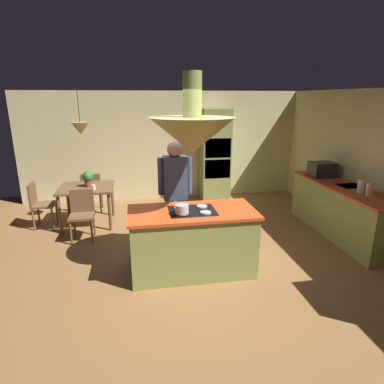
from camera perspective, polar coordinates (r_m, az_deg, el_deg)
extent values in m
plane|color=olive|center=(4.97, -0.36, -12.50)|extent=(8.16, 8.16, 0.00)
cube|color=beige|center=(7.86, -4.53, 8.12)|extent=(6.80, 0.10, 2.55)
cube|color=beige|center=(6.24, 29.91, 3.81)|extent=(0.10, 7.20, 2.55)
cube|color=#8C934C|center=(4.60, 0.04, -8.92)|extent=(1.69, 0.79, 0.87)
cube|color=#D14C1E|center=(4.42, 0.04, -3.57)|extent=(1.75, 0.85, 0.04)
cube|color=black|center=(4.41, 0.04, -3.39)|extent=(0.64, 0.52, 0.01)
cylinder|color=#B2B2B7|center=(4.27, -1.79, -3.90)|extent=(0.15, 0.15, 0.02)
cylinder|color=#B2B2B7|center=(4.32, 2.43, -3.65)|extent=(0.15, 0.15, 0.02)
cylinder|color=#B2B2B7|center=(4.51, -2.25, -2.77)|extent=(0.15, 0.15, 0.02)
cylinder|color=#B2B2B7|center=(4.56, 1.75, -2.55)|extent=(0.15, 0.15, 0.02)
cube|color=#8C934C|center=(6.35, 24.86, -3.19)|extent=(0.62, 2.44, 0.87)
cube|color=#D14C1E|center=(6.23, 25.35, 0.77)|extent=(0.66, 2.48, 0.04)
cube|color=#B2B2B7|center=(6.33, 26.44, 0.30)|extent=(0.48, 0.36, 0.16)
cube|color=#8C934C|center=(7.68, 4.04, 6.47)|extent=(0.66, 0.62, 2.16)
cube|color=black|center=(7.36, 4.61, 7.76)|extent=(0.60, 0.04, 0.44)
cube|color=black|center=(7.45, 4.53, 4.10)|extent=(0.60, 0.04, 0.44)
cube|color=brown|center=(6.49, -18.21, 0.73)|extent=(1.00, 0.92, 0.04)
cylinder|color=brown|center=(6.31, -22.37, -3.77)|extent=(0.06, 0.06, 0.72)
cylinder|color=brown|center=(6.17, -14.34, -3.47)|extent=(0.06, 0.06, 0.72)
cylinder|color=brown|center=(7.05, -21.04, -1.55)|extent=(0.06, 0.06, 0.72)
cylinder|color=brown|center=(6.93, -13.88, -1.23)|extent=(0.06, 0.06, 0.72)
cylinder|color=tan|center=(5.20, -3.88, -5.84)|extent=(0.14, 0.14, 0.87)
cylinder|color=tan|center=(5.22, -1.91, -5.73)|extent=(0.14, 0.14, 0.87)
cube|color=#3F4C66|center=(4.97, -3.02, 2.50)|extent=(0.36, 0.22, 0.67)
cylinder|color=#3F4C66|center=(4.94, -5.56, 2.77)|extent=(0.09, 0.09, 0.57)
cylinder|color=#3F4C66|center=(4.99, -0.51, 2.98)|extent=(0.09, 0.09, 0.57)
sphere|color=tan|center=(4.88, -3.10, 7.56)|extent=(0.24, 0.24, 0.24)
cone|color=#8C934C|center=(4.18, 0.04, 10.02)|extent=(1.10, 1.10, 0.45)
cylinder|color=#8C934C|center=(4.15, 0.04, 16.89)|extent=(0.24, 0.24, 0.55)
cone|color=#E0B266|center=(6.30, -19.13, 10.59)|extent=(0.32, 0.32, 0.22)
cylinder|color=black|center=(6.27, -19.49, 14.31)|extent=(0.01, 0.01, 0.60)
cube|color=brown|center=(5.86, -18.96, -4.09)|extent=(0.40, 0.40, 0.04)
cube|color=brown|center=(5.96, -18.90, -1.50)|extent=(0.40, 0.04, 0.42)
cylinder|color=brown|center=(5.82, -20.66, -6.80)|extent=(0.04, 0.04, 0.43)
cylinder|color=brown|center=(5.76, -17.32, -6.71)|extent=(0.04, 0.04, 0.43)
cylinder|color=brown|center=(6.12, -20.10, -5.57)|extent=(0.04, 0.04, 0.43)
cylinder|color=brown|center=(6.07, -16.94, -5.46)|extent=(0.04, 0.04, 0.43)
cube|color=brown|center=(7.29, -17.20, 0.06)|extent=(0.40, 0.40, 0.04)
cube|color=brown|center=(7.07, -17.52, 1.36)|extent=(0.40, 0.04, 0.42)
cylinder|color=brown|center=(7.50, -15.62, -1.17)|extent=(0.04, 0.04, 0.43)
cylinder|color=brown|center=(7.54, -18.18, -1.29)|extent=(0.04, 0.04, 0.43)
cylinder|color=brown|center=(7.18, -15.86, -1.98)|extent=(0.04, 0.04, 0.43)
cylinder|color=brown|center=(7.22, -18.54, -2.10)|extent=(0.04, 0.04, 0.43)
cube|color=brown|center=(6.74, -24.73, -2.07)|extent=(0.40, 0.40, 0.04)
cube|color=brown|center=(6.73, -26.43, -0.35)|extent=(0.04, 0.40, 0.42)
cylinder|color=brown|center=(6.61, -23.43, -4.32)|extent=(0.04, 0.04, 0.43)
cylinder|color=brown|center=(6.92, -22.81, -3.34)|extent=(0.04, 0.04, 0.43)
cylinder|color=brown|center=(6.70, -26.26, -4.40)|extent=(0.04, 0.04, 0.43)
cylinder|color=brown|center=(7.01, -25.52, -3.44)|extent=(0.04, 0.04, 0.43)
cylinder|color=#99382D|center=(6.46, -17.85, 1.44)|extent=(0.14, 0.14, 0.12)
sphere|color=#2D722D|center=(6.43, -17.96, 2.64)|extent=(0.20, 0.20, 0.20)
cylinder|color=white|center=(6.23, -17.03, 0.82)|extent=(0.07, 0.07, 0.09)
cylinder|color=#E0B78C|center=(5.73, 28.91, 0.36)|extent=(0.10, 0.10, 0.22)
cylinder|color=silver|center=(5.87, 27.85, 0.85)|extent=(0.13, 0.13, 0.22)
cube|color=#232326|center=(6.78, 22.07, 3.73)|extent=(0.46, 0.36, 0.28)
cylinder|color=#B2B2B7|center=(4.24, -1.80, -3.02)|extent=(0.18, 0.18, 0.12)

